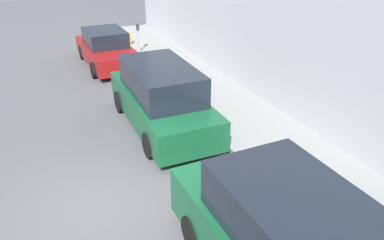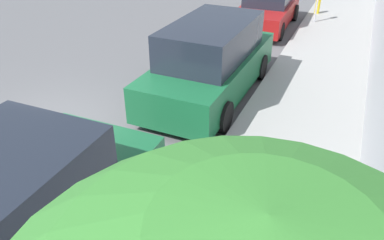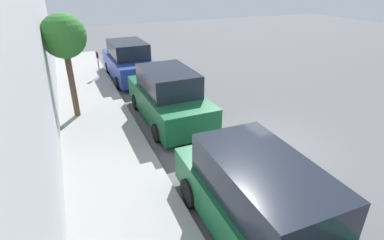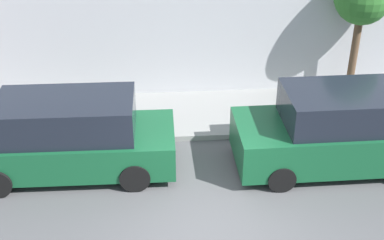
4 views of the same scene
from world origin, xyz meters
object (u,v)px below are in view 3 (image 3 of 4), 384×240
(parked_suv_nearest, at_px, (129,61))
(parked_minivan_third, at_px, (260,204))
(street_tree, at_px, (64,38))
(parking_meter_near, at_px, (98,61))
(parked_suv_second, at_px, (168,97))

(parked_suv_nearest, distance_m, parked_minivan_third, 12.06)
(parked_suv_nearest, relative_size, street_tree, 1.28)
(parked_suv_nearest, relative_size, parking_meter_near, 3.63)
(parked_minivan_third, xyz_separation_m, street_tree, (3.03, -7.73, 2.20))
(street_tree, bearing_deg, parked_suv_second, 156.15)
(parked_suv_nearest, distance_m, street_tree, 5.72)
(parked_minivan_third, bearing_deg, parked_suv_second, -92.08)
(parked_suv_nearest, bearing_deg, street_tree, 55.12)
(street_tree, bearing_deg, parked_minivan_third, 111.42)
(parked_suv_second, relative_size, parked_minivan_third, 0.98)
(parking_meter_near, bearing_deg, parked_minivan_third, 96.94)
(parked_suv_second, bearing_deg, parking_meter_near, -74.43)
(parked_suv_second, distance_m, parking_meter_near, 6.58)
(parking_meter_near, bearing_deg, parked_suv_nearest, 159.86)
(parked_minivan_third, distance_m, street_tree, 8.59)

